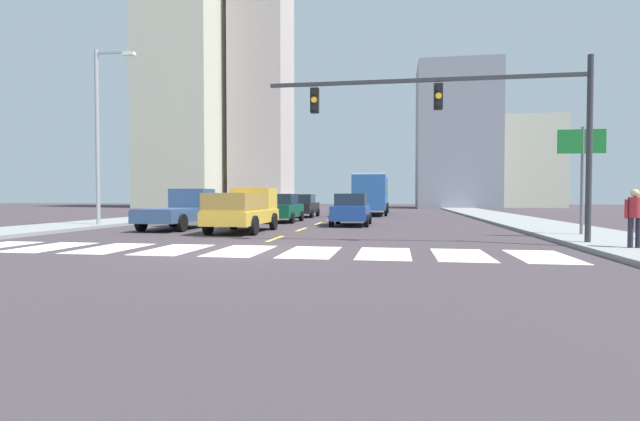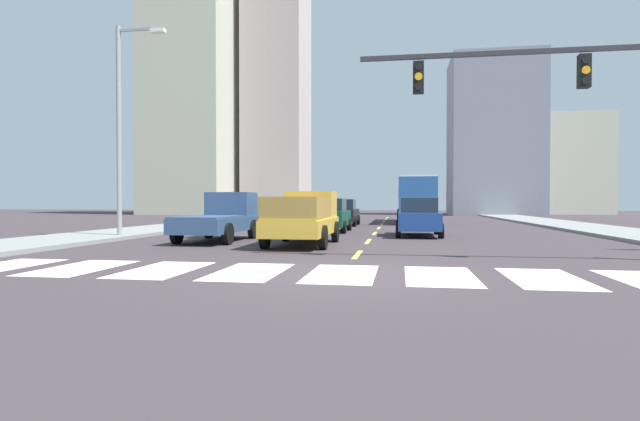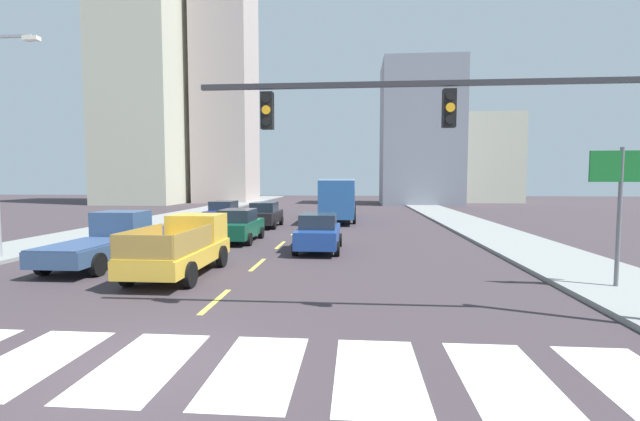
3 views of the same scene
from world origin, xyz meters
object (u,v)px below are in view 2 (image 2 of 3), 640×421
object	(u,v)px
pickup_stakebed	(305,219)
traffic_signal_gantry	(637,94)
sedan_near_right	(418,217)
sedan_mid	(298,212)
streetlight_left	(122,121)
pickup_dark	(222,218)
sedan_far	(329,215)
sedan_near_left	(343,212)
city_bus	(416,196)

from	to	relation	value
pickup_stakebed	traffic_signal_gantry	distance (m)	10.83
sedan_near_right	traffic_signal_gantry	distance (m)	11.34
sedan_mid	streetlight_left	xyz separation A→B (m)	(-4.63, -14.42, 4.11)
pickup_dark	sedan_far	world-z (taller)	pickup_dark
pickup_stakebed	sedan_far	xyz separation A→B (m)	(-0.17, 7.58, -0.08)
sedan_near_left	streetlight_left	bearing A→B (deg)	-120.79
pickup_dark	sedan_near_right	distance (m)	8.81
sedan_mid	sedan_near_left	distance (m)	3.59
city_bus	sedan_near_left	xyz separation A→B (m)	(-4.87, -5.67, -1.09)
city_bus	traffic_signal_gantry	bearing A→B (deg)	-77.35
sedan_near_right	streetlight_left	size ratio (longest dim) A/B	0.49
sedan_near_right	city_bus	bearing A→B (deg)	88.78
streetlight_left	pickup_stakebed	bearing A→B (deg)	-10.94
sedan_far	sedan_near_left	distance (m)	6.98
sedan_mid	streetlight_left	world-z (taller)	streetlight_left
traffic_signal_gantry	streetlight_left	size ratio (longest dim) A/B	1.15
sedan_mid	sedan_far	xyz separation A→B (m)	(3.38, -8.42, 0.00)
pickup_dark	traffic_signal_gantry	world-z (taller)	traffic_signal_gantry
sedan_near_left	traffic_signal_gantry	world-z (taller)	traffic_signal_gantry
pickup_stakebed	traffic_signal_gantry	xyz separation A→B (m)	(9.25, -4.55, 3.31)
city_bus	sedan_far	xyz separation A→B (m)	(-4.78, -12.64, -1.09)
pickup_stakebed	traffic_signal_gantry	bearing A→B (deg)	-24.10
streetlight_left	sedan_mid	bearing A→B (deg)	72.19
streetlight_left	traffic_signal_gantry	bearing A→B (deg)	-19.39
sedan_far	traffic_signal_gantry	bearing A→B (deg)	-50.42
pickup_stakebed	sedan_near_right	bearing A→B (deg)	51.82
sedan_mid	sedan_near_right	size ratio (longest dim) A/B	1.00
sedan_far	pickup_dark	bearing A→B (deg)	-117.50
city_bus	sedan_near_right	bearing A→B (deg)	-89.20
traffic_signal_gantry	streetlight_left	distance (m)	18.50
sedan_mid	city_bus	bearing A→B (deg)	29.86
sedan_near_right	sedan_far	bearing A→B (deg)	150.38
sedan_far	streetlight_left	world-z (taller)	streetlight_left
pickup_dark	streetlight_left	bearing A→B (deg)	178.29
traffic_signal_gantry	sedan_near_right	bearing A→B (deg)	117.37
sedan_far	streetlight_left	size ratio (longest dim) A/B	0.49
sedan_near_left	sedan_near_right	bearing A→B (deg)	-63.85
sedan_near_left	traffic_signal_gantry	size ratio (longest dim) A/B	0.43
sedan_far	sedan_near_left	world-z (taller)	same
city_bus	traffic_signal_gantry	size ratio (longest dim) A/B	1.04
city_bus	sedan_mid	distance (m)	9.26
city_bus	streetlight_left	world-z (taller)	streetlight_left
sedan_near_left	sedan_near_right	world-z (taller)	same
pickup_dark	sedan_mid	size ratio (longest dim) A/B	1.18
pickup_dark	traffic_signal_gantry	distance (m)	14.59
traffic_signal_gantry	pickup_dark	bearing A→B (deg)	155.63
city_bus	sedan_near_left	distance (m)	7.55
pickup_stakebed	sedan_far	size ratio (longest dim) A/B	1.18
city_bus	traffic_signal_gantry	distance (m)	25.32
pickup_dark	sedan_far	bearing A→B (deg)	62.54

